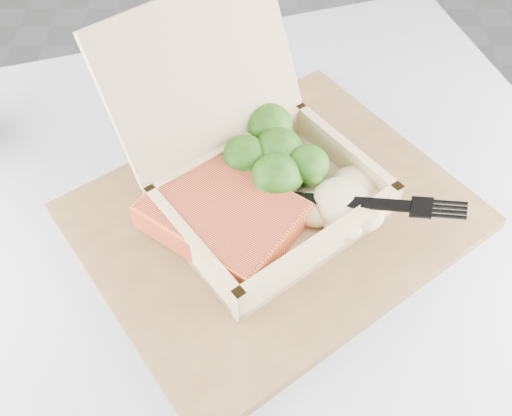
{
  "coord_description": "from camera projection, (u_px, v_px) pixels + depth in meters",
  "views": [
    {
      "loc": [
        -0.48,
        -0.33,
        1.2
      ],
      "look_at": [
        -0.48,
        0.0,
        0.78
      ],
      "focal_mm": 40.0,
      "sensor_mm": 36.0,
      "label": 1
    }
  ],
  "objects": [
    {
      "name": "cafe_table",
      "position": [
        247.0,
        363.0,
        0.69
      ],
      "size": [
        1.01,
        1.01,
        0.73
      ],
      "rotation": [
        0.0,
        0.0,
        0.3
      ],
      "color": "black",
      "rests_on": "floor"
    },
    {
      "name": "serving_tray",
      "position": [
        273.0,
        216.0,
        0.58
      ],
      "size": [
        0.47,
        0.45,
        0.02
      ],
      "primitive_type": "cube",
      "rotation": [
        0.0,
        0.0,
        0.63
      ],
      "color": "brown",
      "rests_on": "cafe_table"
    },
    {
      "name": "takeout_container",
      "position": [
        250.0,
        163.0,
        0.56
      ],
      "size": [
        0.29,
        0.3,
        0.18
      ],
      "rotation": [
        0.0,
        0.0,
        0.66
      ],
      "color": "tan",
      "rests_on": "serving_tray"
    },
    {
      "name": "salmon_fillet",
      "position": [
        222.0,
        215.0,
        0.54
      ],
      "size": [
        0.17,
        0.17,
        0.03
      ],
      "primitive_type": "cube",
      "rotation": [
        0.0,
        0.0,
        0.95
      ],
      "color": "orange",
      "rests_on": "takeout_container"
    },
    {
      "name": "broccoli_pile",
      "position": [
        279.0,
        155.0,
        0.58
      ],
      "size": [
        0.12,
        0.12,
        0.04
      ],
      "primitive_type": null,
      "color": "#316F18",
      "rests_on": "takeout_container"
    },
    {
      "name": "mashed_potatoes",
      "position": [
        341.0,
        202.0,
        0.55
      ],
      "size": [
        0.09,
        0.08,
        0.03
      ],
      "primitive_type": "ellipsoid",
      "color": "#C6B780",
      "rests_on": "takeout_container"
    },
    {
      "name": "plastic_fork",
      "position": [
        324.0,
        197.0,
        0.54
      ],
      "size": [
        0.17,
        0.07,
        0.03
      ],
      "rotation": [
        0.0,
        0.0,
        4.43
      ],
      "color": "black",
      "rests_on": "mashed_potatoes"
    },
    {
      "name": "receipt",
      "position": [
        223.0,
        95.0,
        0.71
      ],
      "size": [
        0.1,
        0.14,
        0.0
      ],
      "primitive_type": "cube",
      "rotation": [
        0.0,
        0.0,
        0.29
      ],
      "color": "white",
      "rests_on": "cafe_table"
    }
  ]
}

